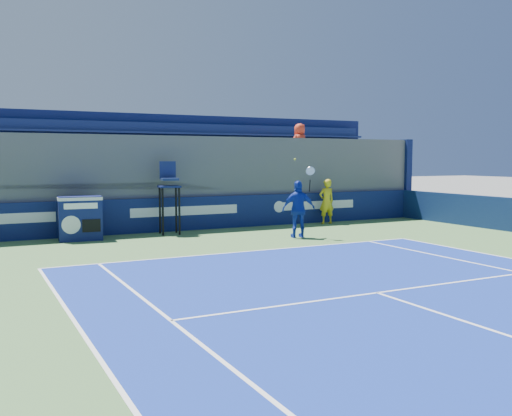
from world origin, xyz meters
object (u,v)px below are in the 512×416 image
umpire_chair (169,190)px  ball_person (327,201)px  match_clock (80,217)px  tennis_player (299,209)px

umpire_chair → ball_person: bearing=1.3°
match_clock → tennis_player: (6.43, -2.59, 0.20)m
ball_person → umpire_chair: 6.53m
ball_person → tennis_player: 4.20m
tennis_player → ball_person: bearing=43.6°
ball_person → tennis_player: (-3.04, -2.89, 0.05)m
match_clock → umpire_chair: size_ratio=0.56×
ball_person → tennis_player: size_ratio=0.68×
tennis_player → match_clock: bearing=158.1°
ball_person → match_clock: size_ratio=1.25×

